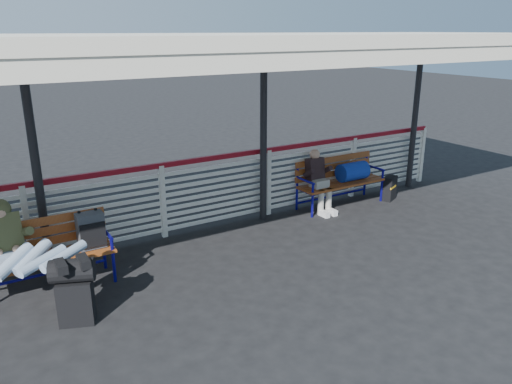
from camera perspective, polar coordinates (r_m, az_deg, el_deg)
ground at (r=6.73m, az=-4.29°, el=-10.53°), size 60.00×60.00×0.00m
fence at (r=8.07m, az=-10.62°, el=-0.70°), size 12.08×0.08×1.24m
canopy at (r=6.70m, az=-8.48°, el=16.40°), size 12.60×3.60×3.16m
luggage_stack at (r=6.07m, az=-20.05°, el=-10.35°), size 0.55×0.43×0.80m
bench_left at (r=6.93m, az=-21.85°, el=-5.44°), size 1.80×0.56×0.95m
bench_right at (r=9.64m, az=10.22°, el=2.03°), size 1.80×0.56×0.92m
traveler_man at (r=6.54m, az=-24.53°, el=-6.31°), size 0.94×1.64×0.77m
companion_person at (r=9.19m, az=7.19°, el=1.37°), size 0.32×0.66×1.15m
suitcase_side at (r=10.18m, az=15.01°, el=0.42°), size 0.39×0.33×0.47m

